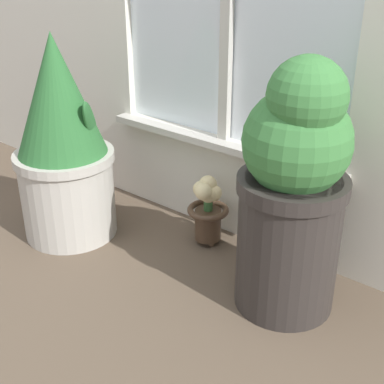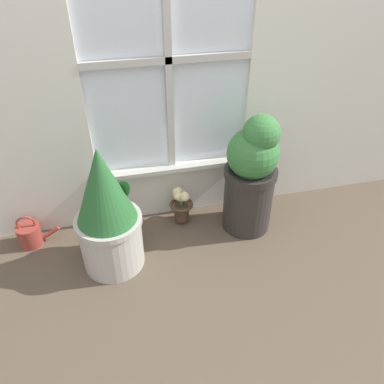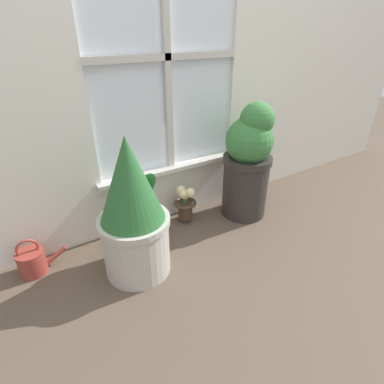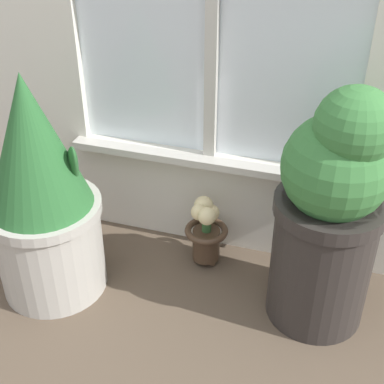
% 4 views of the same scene
% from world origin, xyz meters
% --- Properties ---
extents(ground_plane, '(10.00, 10.00, 0.00)m').
position_xyz_m(ground_plane, '(0.00, 0.00, 0.00)').
color(ground_plane, brown).
extents(potted_plant_left, '(0.34, 0.34, 0.71)m').
position_xyz_m(potted_plant_left, '(-0.40, 0.14, 0.34)').
color(potted_plant_left, '#B7B2A8').
rests_on(potted_plant_left, ground_plane).
extents(potted_plant_right, '(0.30, 0.30, 0.72)m').
position_xyz_m(potted_plant_right, '(0.40, 0.26, 0.36)').
color(potted_plant_right, '#2D2826').
rests_on(potted_plant_right, ground_plane).
extents(flower_vase, '(0.14, 0.14, 0.25)m').
position_xyz_m(flower_vase, '(0.03, 0.39, 0.14)').
color(flower_vase, '#473323').
rests_on(flower_vase, ground_plane).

